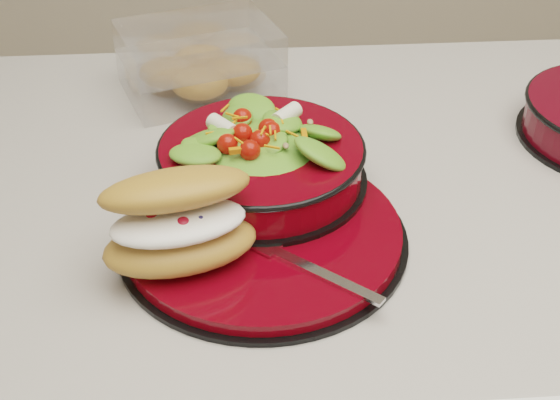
{
  "coord_description": "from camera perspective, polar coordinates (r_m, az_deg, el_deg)",
  "views": [
    {
      "loc": [
        -0.13,
        -0.78,
        1.44
      ],
      "look_at": [
        -0.08,
        -0.1,
        0.94
      ],
      "focal_mm": 50.0,
      "sensor_mm": 36.0,
      "label": 1
    }
  ],
  "objects": [
    {
      "name": "dinner_plate",
      "position": [
        0.84,
        -1.2,
        -2.51
      ],
      "size": [
        0.31,
        0.31,
        0.02
      ],
      "rotation": [
        0.0,
        0.0,
        -0.4
      ],
      "color": "black",
      "rests_on": "island_counter"
    },
    {
      "name": "croissant",
      "position": [
        0.78,
        -7.41,
        -1.56
      ],
      "size": [
        0.17,
        0.13,
        0.1
      ],
      "rotation": [
        0.0,
        0.0,
        0.21
      ],
      "color": "#BC8439",
      "rests_on": "dinner_plate"
    },
    {
      "name": "pastry_box",
      "position": [
        1.13,
        -5.9,
        10.0
      ],
      "size": [
        0.25,
        0.21,
        0.09
      ],
      "rotation": [
        0.0,
        0.0,
        0.32
      ],
      "color": "white",
      "rests_on": "island_counter"
    },
    {
      "name": "fork",
      "position": [
        0.79,
        1.87,
        -4.83
      ],
      "size": [
        0.14,
        0.12,
        0.0
      ],
      "rotation": [
        0.0,
        0.0,
        0.87
      ],
      "color": "silver",
      "rests_on": "dinner_plate"
    },
    {
      "name": "salad_bowl",
      "position": [
        0.89,
        -1.38,
        3.33
      ],
      "size": [
        0.25,
        0.25,
        0.1
      ],
      "rotation": [
        0.0,
        0.0,
        0.2
      ],
      "color": "black",
      "rests_on": "dinner_plate"
    }
  ]
}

